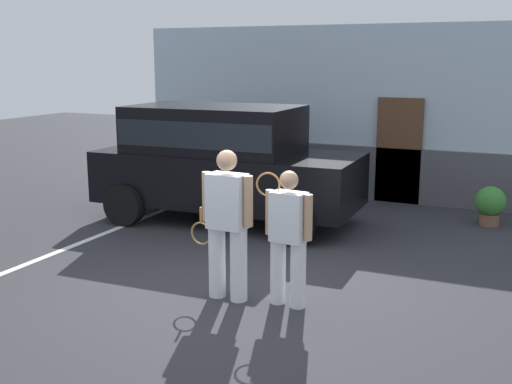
% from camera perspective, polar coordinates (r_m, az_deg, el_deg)
% --- Properties ---
extents(ground_plane, '(40.00, 40.00, 0.00)m').
position_cam_1_polar(ground_plane, '(7.93, -2.74, -9.20)').
color(ground_plane, '#2D2D33').
extents(parking_stripe_0, '(0.12, 4.40, 0.01)m').
position_cam_1_polar(parking_stripe_0, '(10.75, -13.89, -3.79)').
color(parking_stripe_0, silver).
rests_on(parking_stripe_0, ground_plane).
extents(house_frontage, '(9.87, 0.40, 3.52)m').
position_cam_1_polar(house_frontage, '(13.21, 9.61, 6.62)').
color(house_frontage, silver).
rests_on(house_frontage, ground_plane).
extents(parked_suv, '(4.66, 2.28, 2.05)m').
position_cam_1_polar(parked_suv, '(11.14, -3.04, 3.13)').
color(parked_suv, black).
rests_on(parked_suv, ground_plane).
extents(tennis_player_man, '(0.92, 0.30, 1.82)m').
position_cam_1_polar(tennis_player_man, '(7.51, -2.63, -2.84)').
color(tennis_player_man, white).
rests_on(tennis_player_man, ground_plane).
extents(tennis_player_woman, '(0.74, 0.29, 1.62)m').
position_cam_1_polar(tennis_player_woman, '(7.33, 2.91, -3.98)').
color(tennis_player_woman, white).
rests_on(tennis_player_woman, ground_plane).
extents(potted_plant_by_porch, '(0.52, 0.52, 0.69)m').
position_cam_1_polar(potted_plant_by_porch, '(11.69, 20.41, -1.01)').
color(potted_plant_by_porch, brown).
rests_on(potted_plant_by_porch, ground_plane).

